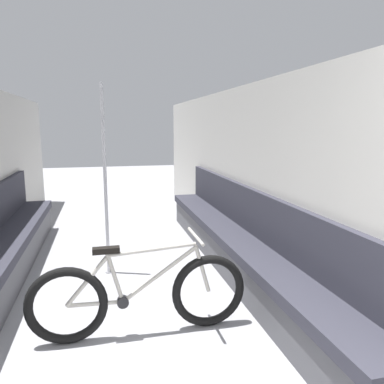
{
  "coord_description": "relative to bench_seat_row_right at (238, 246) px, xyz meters",
  "views": [
    {
      "loc": [
        -0.18,
        -0.49,
        1.63
      ],
      "look_at": [
        0.76,
        3.41,
        0.92
      ],
      "focal_mm": 35.0,
      "sensor_mm": 36.0,
      "label": 1
    }
  ],
  "objects": [
    {
      "name": "grab_pole_near",
      "position": [
        -1.42,
        0.33,
        0.7
      ],
      "size": [
        0.08,
        0.08,
        2.08
      ],
      "color": "gray",
      "rests_on": "ground"
    },
    {
      "name": "bicycle",
      "position": [
        -1.19,
        -1.03,
        0.01
      ],
      "size": [
        1.71,
        0.46,
        0.79
      ],
      "rotation": [
        0.0,
        0.0,
        -0.19
      ],
      "color": "black",
      "rests_on": "ground"
    },
    {
      "name": "wall_right",
      "position": [
        0.24,
        -0.04,
        0.74
      ],
      "size": [
        0.1,
        9.69,
        2.1
      ],
      "primitive_type": "cube",
      "color": "beige",
      "rests_on": "ground"
    },
    {
      "name": "bench_seat_row_right",
      "position": [
        0.0,
        0.0,
        0.0
      ],
      "size": [
        0.44,
        4.89,
        0.95
      ],
      "color": "#4C4C51",
      "rests_on": "ground"
    }
  ]
}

